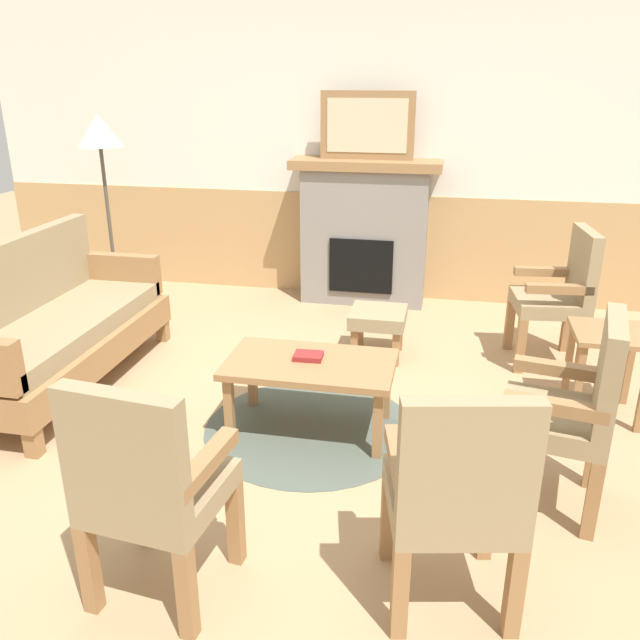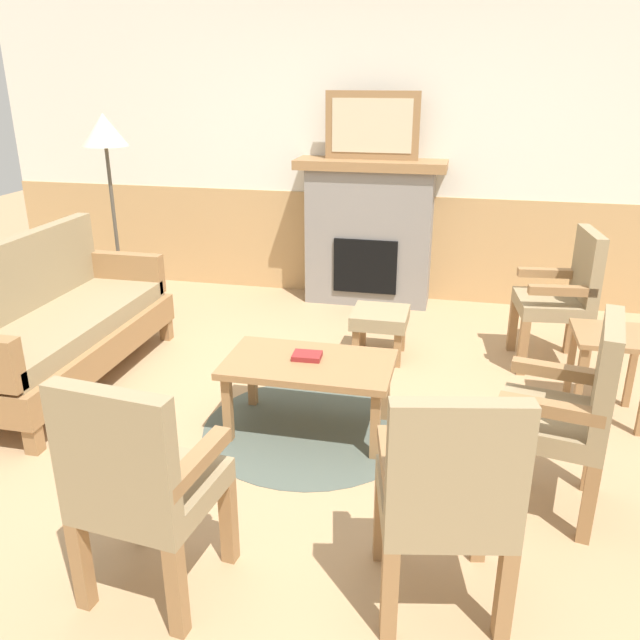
% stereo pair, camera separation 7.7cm
% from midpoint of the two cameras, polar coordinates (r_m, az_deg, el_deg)
% --- Properties ---
extents(ground_plane, '(14.00, 14.00, 0.00)m').
position_cam_midpoint_polar(ground_plane, '(3.91, -1.61, -9.36)').
color(ground_plane, tan).
extents(wall_back, '(7.20, 0.14, 2.70)m').
position_cam_midpoint_polar(wall_back, '(5.97, 4.06, 14.51)').
color(wall_back, silver).
rests_on(wall_back, ground_plane).
extents(fireplace, '(1.30, 0.44, 1.28)m').
position_cam_midpoint_polar(fireplace, '(5.84, 3.56, 7.82)').
color(fireplace, gray).
rests_on(fireplace, ground_plane).
extents(framed_picture, '(0.80, 0.04, 0.56)m').
position_cam_midpoint_polar(framed_picture, '(5.70, 3.78, 16.73)').
color(framed_picture, olive).
rests_on(framed_picture, fireplace).
extents(couch, '(0.70, 1.80, 0.98)m').
position_cam_midpoint_polar(couch, '(4.62, -22.74, -0.71)').
color(couch, olive).
rests_on(couch, ground_plane).
extents(coffee_table, '(0.96, 0.56, 0.44)m').
position_cam_midpoint_polar(coffee_table, '(3.71, -1.47, -4.41)').
color(coffee_table, olive).
rests_on(coffee_table, ground_plane).
extents(round_rug, '(1.26, 1.26, 0.01)m').
position_cam_midpoint_polar(round_rug, '(3.89, -1.42, -9.51)').
color(round_rug, '#4C564C').
rests_on(round_rug, ground_plane).
extents(book_on_table, '(0.17, 0.13, 0.03)m').
position_cam_midpoint_polar(book_on_table, '(3.71, -1.60, -3.20)').
color(book_on_table, maroon).
rests_on(book_on_table, coffee_table).
extents(footstool, '(0.40, 0.40, 0.36)m').
position_cam_midpoint_polar(footstool, '(4.74, 4.67, -0.01)').
color(footstool, olive).
rests_on(footstool, ground_plane).
extents(armchair_near_fireplace, '(0.53, 0.53, 0.98)m').
position_cam_midpoint_polar(armchair_near_fireplace, '(4.84, 20.04, 2.40)').
color(armchair_near_fireplace, olive).
rests_on(armchair_near_fireplace, ground_plane).
extents(armchair_by_window_left, '(0.56, 0.56, 0.98)m').
position_cam_midpoint_polar(armchair_by_window_left, '(3.21, 20.71, -7.06)').
color(armchair_by_window_left, olive).
rests_on(armchair_by_window_left, ground_plane).
extents(armchair_front_left, '(0.53, 0.53, 0.98)m').
position_cam_midpoint_polar(armchair_front_left, '(2.59, -15.76, -13.65)').
color(armchair_front_left, olive).
rests_on(armchair_front_left, ground_plane).
extents(armchair_front_center, '(0.57, 0.57, 0.98)m').
position_cam_midpoint_polar(armchair_front_center, '(2.50, 11.05, -14.58)').
color(armchair_front_center, olive).
rests_on(armchair_front_center, ground_plane).
extents(side_table, '(0.44, 0.44, 0.55)m').
position_cam_midpoint_polar(side_table, '(4.21, 23.64, -2.38)').
color(side_table, olive).
rests_on(side_table, ground_plane).
extents(floor_lamp_by_couch, '(0.36, 0.36, 1.68)m').
position_cam_midpoint_polar(floor_lamp_by_couch, '(5.59, -19.20, 14.46)').
color(floor_lamp_by_couch, '#332D28').
rests_on(floor_lamp_by_couch, ground_plane).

